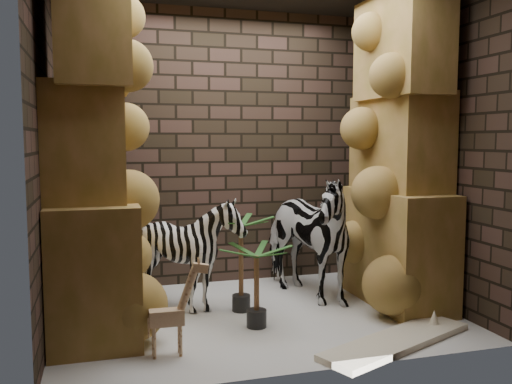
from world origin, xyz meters
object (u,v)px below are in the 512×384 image
object	(u,v)px
zebra_left	(189,259)
giraffe_toy	(166,307)
palm_back	(257,286)
surfboard	(397,341)
palm_front	(241,263)
zebra_right	(301,225)

from	to	relation	value
zebra_left	giraffe_toy	xyz separation A→B (m)	(-0.33, -1.02, -0.12)
palm_back	surfboard	world-z (taller)	palm_back
giraffe_toy	palm_back	distance (m)	0.90
palm_back	surfboard	distance (m)	1.21
giraffe_toy	surfboard	xyz separation A→B (m)	(1.75, -0.27, -0.34)
zebra_left	palm_back	xyz separation A→B (m)	(0.48, -0.61, -0.13)
palm_front	palm_back	xyz separation A→B (m)	(0.02, -0.46, -0.09)
palm_front	surfboard	xyz separation A→B (m)	(0.96, -1.14, -0.43)
zebra_right	zebra_left	size ratio (longest dim) A/B	1.37
surfboard	palm_back	bearing A→B (deg)	121.17
zebra_left	zebra_right	bearing A→B (deg)	2.87
giraffe_toy	surfboard	bearing A→B (deg)	-6.92
zebra_left	palm_front	size ratio (longest dim) A/B	1.20
giraffe_toy	surfboard	world-z (taller)	giraffe_toy
surfboard	giraffe_toy	bearing A→B (deg)	148.07
zebra_right	palm_front	distance (m)	0.78
zebra_left	palm_back	size ratio (longest dim) A/B	1.51
palm_front	giraffe_toy	bearing A→B (deg)	-132.41
palm_front	palm_back	bearing A→B (deg)	-87.97
zebra_left	giraffe_toy	world-z (taller)	zebra_left
zebra_left	giraffe_toy	bearing A→B (deg)	-109.53
zebra_left	giraffe_toy	size ratio (longest dim) A/B	1.46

